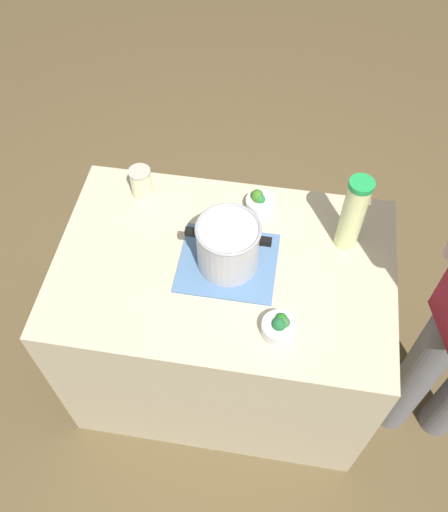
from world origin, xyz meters
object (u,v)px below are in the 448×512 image
object	(u,v)px
cooking_pot	(228,245)
broccoli_bowl_center	(279,326)
broccoli_bowl_front	(259,202)
lemonade_pitcher	(353,214)
mason_jar	(141,182)

from	to	relation	value
cooking_pot	broccoli_bowl_center	distance (m)	0.32
broccoli_bowl_front	broccoli_bowl_center	distance (m)	0.52
cooking_pot	broccoli_bowl_front	distance (m)	0.29
cooking_pot	lemonade_pitcher	size ratio (longest dim) A/B	0.92
lemonade_pitcher	broccoli_bowl_center	xyz separation A→B (m)	(-0.20, -0.40, -0.13)
cooking_pot	lemonade_pitcher	distance (m)	0.44
broccoli_bowl_center	cooking_pot	bearing A→B (deg)	130.51
cooking_pot	mason_jar	size ratio (longest dim) A/B	2.32
broccoli_bowl_front	broccoli_bowl_center	bearing A→B (deg)	-75.98
cooking_pot	lemonade_pitcher	xyz separation A→B (m)	(0.40, 0.16, 0.05)
lemonade_pitcher	broccoli_bowl_center	world-z (taller)	lemonade_pitcher
broccoli_bowl_front	lemonade_pitcher	bearing A→B (deg)	-18.72
broccoli_bowl_front	broccoli_bowl_center	xyz separation A→B (m)	(0.13, -0.51, -0.00)
cooking_pot	broccoli_bowl_center	xyz separation A→B (m)	(0.20, -0.24, -0.08)
broccoli_bowl_center	broccoli_bowl_front	bearing A→B (deg)	104.02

